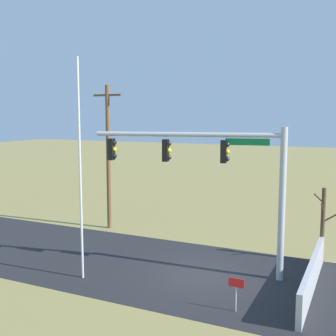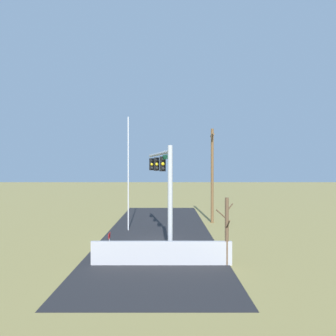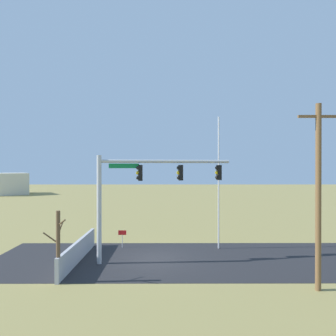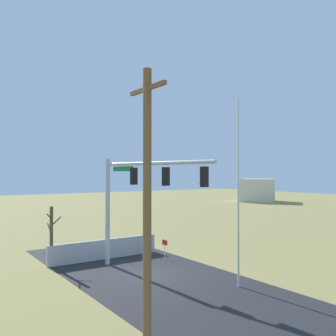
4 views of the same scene
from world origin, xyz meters
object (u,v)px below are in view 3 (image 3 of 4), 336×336
at_px(signal_mast, 142,185).
at_px(flagpole, 219,183).
at_px(utility_pole, 318,193).
at_px(bare_tree, 58,245).
at_px(distant_building, 10,184).
at_px(open_sign, 122,235).

height_order(signal_mast, flagpole, flagpole).
height_order(utility_pole, bare_tree, utility_pole).
distance_m(signal_mast, distant_building, 54.75).
xyz_separation_m(flagpole, utility_pole, (-3.41, 7.31, -0.11)).
bearing_deg(distant_building, open_sign, 179.61).
xyz_separation_m(open_sign, distant_building, (29.24, -41.99, 1.30)).
bearing_deg(distant_building, signal_mast, 179.17).
relative_size(signal_mast, bare_tree, 2.28).
distance_m(utility_pole, bare_tree, 12.72).
bearing_deg(utility_pole, bare_tree, -4.50).
bearing_deg(utility_pole, signal_mast, -27.56).
bearing_deg(open_sign, bare_tree, 71.47).
relative_size(utility_pole, open_sign, 7.10).
xyz_separation_m(signal_mast, utility_pole, (-8.52, 4.45, -0.15)).
relative_size(bare_tree, open_sign, 2.92).
relative_size(bare_tree, distant_building, 0.51).
relative_size(utility_pole, distant_building, 1.23).
relative_size(flagpole, open_sign, 7.56).
height_order(flagpole, utility_pole, flagpole).
bearing_deg(flagpole, open_sign, -2.31).
height_order(flagpole, open_sign, flagpole).
height_order(flagpole, bare_tree, flagpole).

